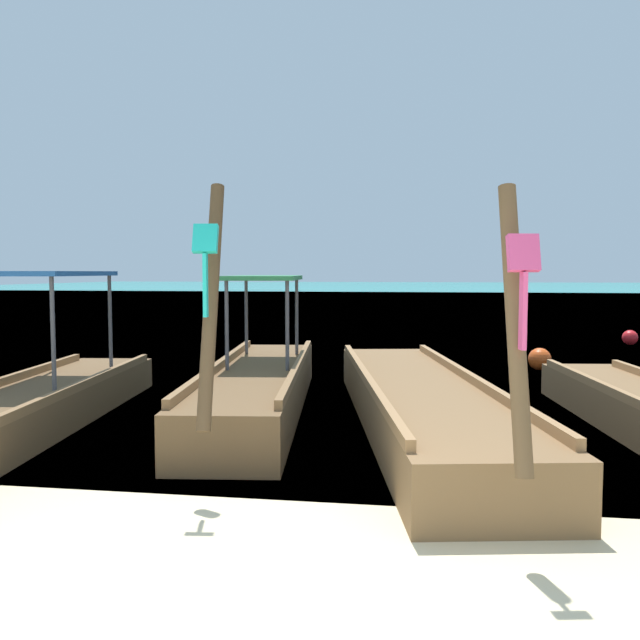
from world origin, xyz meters
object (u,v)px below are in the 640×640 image
object	(u,v)px
longtail_boat_pink_ribbon	(419,404)
mooring_buoy_near	(630,338)
longtail_boat_red_ribbon	(26,405)
longtail_boat_turquoise_ribbon	(259,386)
mooring_buoy_far	(540,359)

from	to	relation	value
longtail_boat_pink_ribbon	mooring_buoy_near	world-z (taller)	longtail_boat_pink_ribbon
longtail_boat_red_ribbon	mooring_buoy_near	bearing A→B (deg)	47.64
longtail_boat_turquoise_ribbon	mooring_buoy_near	bearing A→B (deg)	51.53
longtail_boat_turquoise_ribbon	mooring_buoy_far	xyz separation A→B (m)	(4.36, 4.43, -0.13)
longtail_boat_red_ribbon	mooring_buoy_far	size ratio (longest dim) A/B	16.47
longtail_boat_turquoise_ribbon	mooring_buoy_far	size ratio (longest dim) A/B	15.23
longtail_boat_red_ribbon	mooring_buoy_far	world-z (taller)	longtail_boat_red_ribbon
longtail_boat_turquoise_ribbon	longtail_boat_pink_ribbon	distance (m)	2.20
longtail_boat_turquoise_ribbon	longtail_boat_pink_ribbon	xyz separation A→B (m)	(2.12, -0.59, -0.06)
mooring_buoy_near	mooring_buoy_far	world-z (taller)	mooring_buoy_far
longtail_boat_red_ribbon	mooring_buoy_far	bearing A→B (deg)	40.99
mooring_buoy_far	mooring_buoy_near	bearing A→B (deg)	58.11
longtail_boat_red_ribbon	longtail_boat_pink_ribbon	size ratio (longest dim) A/B	0.97
longtail_boat_red_ribbon	longtail_boat_pink_ribbon	distance (m)	4.64
mooring_buoy_near	longtail_boat_red_ribbon	bearing A→B (deg)	-132.36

